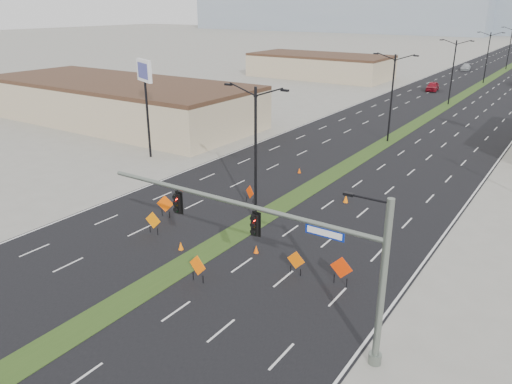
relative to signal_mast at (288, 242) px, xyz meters
The scene contains 26 objects.
ground 10.01m from the signal_mast, 166.85° to the right, with size 600.00×600.00×0.00m, color gray.
road_surface 98.49m from the signal_mast, 94.99° to the left, with size 25.00×400.00×0.02m, color black.
median_strip 98.49m from the signal_mast, 94.99° to the left, with size 2.00×400.00×0.04m, color #294217.
building_sw_near 51.83m from the signal_mast, 147.26° to the left, with size 40.00×16.00×5.00m, color tan.
building_sw_far 92.41m from the signal_mast, 116.04° to the left, with size 30.00×14.00×4.50m, color tan.
mesa_west 306.35m from the signal_mast, 114.82° to the left, with size 180.00×50.00×22.00m, color #8796A8.
mesa_backdrop 320.53m from the signal_mast, 96.91° to the left, with size 140.00×50.00×32.00m, color #8796A8.
signal_mast is the anchor object (origin of this frame).
streetlight_0 13.18m from the signal_mast, 130.54° to the left, with size 5.15×0.24×10.02m.
streetlight_1 38.96m from the signal_mast, 102.69° to the left, with size 5.15×0.24×10.02m.
streetlight_2 66.56m from the signal_mast, 97.39° to the left, with size 5.15×0.24×10.02m.
streetlight_3 94.39m from the signal_mast, 95.20° to the left, with size 5.15×0.24×10.02m.
streetlight_4 122.30m from the signal_mast, 94.01° to the left, with size 5.15×0.24×10.02m.
car_left 79.63m from the signal_mast, 100.52° to the left, with size 1.94×4.83×1.65m, color maroon.
car_far 115.69m from the signal_mast, 98.21° to the left, with size 2.06×5.07×1.47m, color #A9AEB2.
construction_sign_0 16.68m from the signal_mast, 154.86° to the left, with size 1.22×0.60×1.77m.
construction_sign_1 14.52m from the signal_mast, 162.34° to the left, with size 1.26×0.21×1.68m.
construction_sign_2 17.45m from the signal_mast, 130.62° to the left, with size 1.05×0.49×1.50m.
construction_sign_3 7.63m from the signal_mast, behind, with size 1.28×0.17×1.71m.
construction_sign_4 6.47m from the signal_mast, 84.45° to the left, with size 1.37×0.11×1.82m.
construction_sign_5 6.65m from the signal_mast, 114.59° to the left, with size 1.16×0.09×1.55m.
cone_0 11.61m from the signal_mast, 161.05° to the left, with size 0.35×0.35×0.58m, color #FF6D05.
cone_1 9.35m from the signal_mast, 134.38° to the left, with size 0.33×0.33×0.55m, color #FD5705.
cone_2 18.44m from the signal_mast, 104.80° to the left, with size 0.40×0.40×0.67m, color orange.
cone_3 25.05m from the signal_mast, 117.64° to the left, with size 0.32×0.32×0.53m, color #DD4C04.
pole_sign_west 32.78m from the signal_mast, 146.83° to the left, with size 3.15×1.66×10.09m.
Camera 1 is at (18.98, -16.26, 15.21)m, focal length 35.00 mm.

